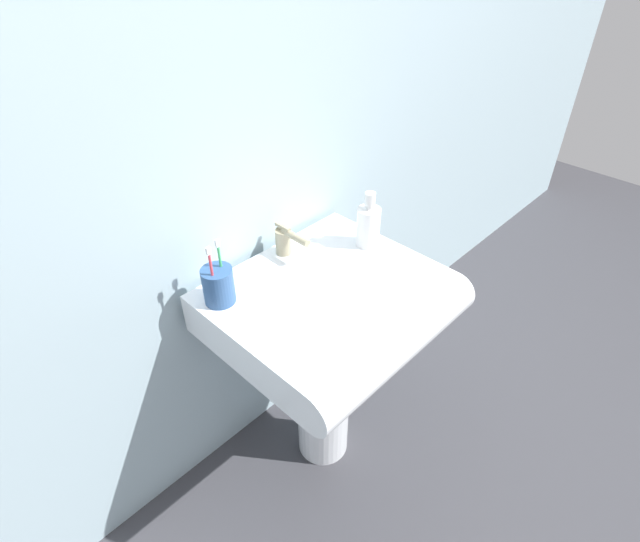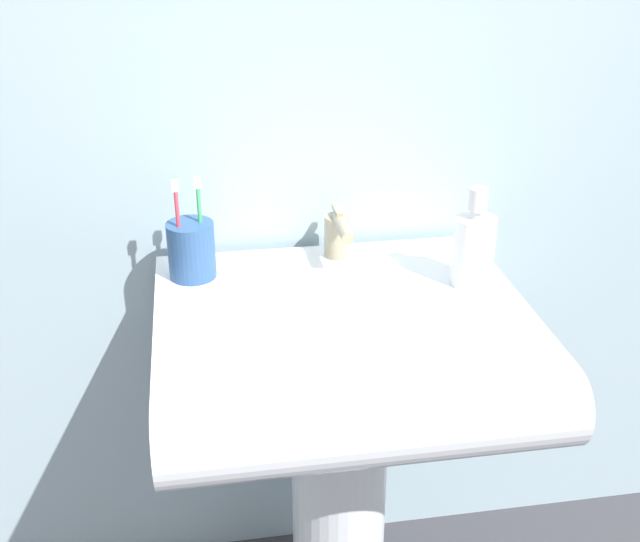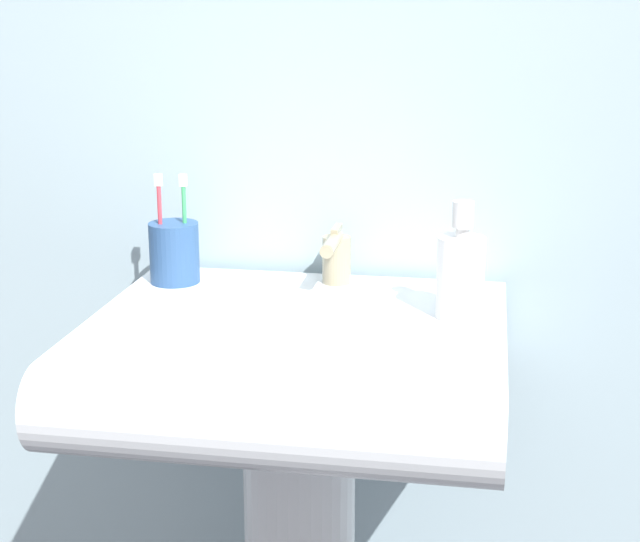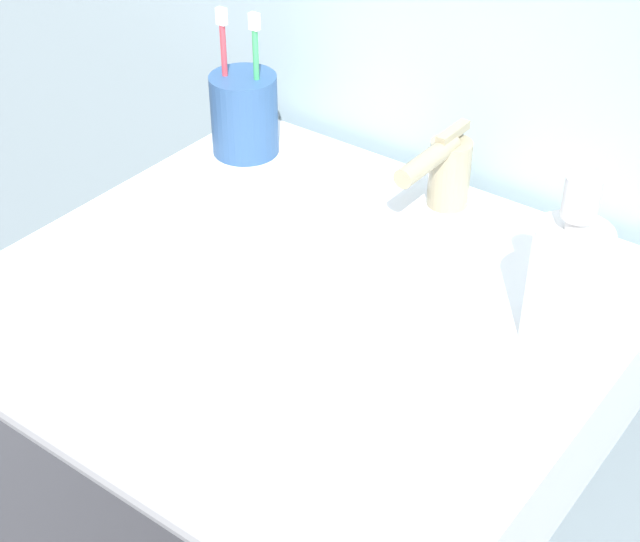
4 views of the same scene
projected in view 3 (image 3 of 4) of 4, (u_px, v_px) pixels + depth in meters
The scene contains 5 objects.
wall_back at pixel (330, 7), 1.62m from camera, with size 5.00×0.05×2.40m, color #9EB7C1.
sink_basin at pixel (292, 367), 1.44m from camera, with size 0.62×0.55×0.12m.
faucet at pixel (336, 256), 1.62m from camera, with size 0.05×0.13×0.10m.
toothbrush_cup at pixel (174, 252), 1.64m from camera, with size 0.08×0.08×0.19m.
soap_bottle at pixel (461, 274), 1.45m from camera, with size 0.07×0.07×0.18m.
Camera 3 is at (0.27, -1.37, 1.22)m, focal length 55.00 mm.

